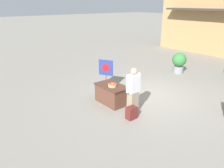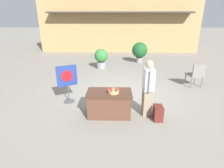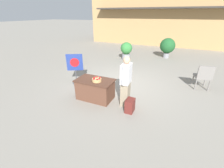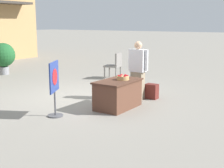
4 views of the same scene
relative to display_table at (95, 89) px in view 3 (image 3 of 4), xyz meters
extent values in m
plane|color=gray|center=(0.32, 1.50, -0.36)|extent=(120.00, 120.00, 0.00)
cube|color=tan|center=(0.44, 12.54, 2.19)|extent=(13.25, 4.10, 5.09)
cube|color=#38332D|center=(0.44, 10.03, 2.80)|extent=(11.26, 0.90, 0.12)
cube|color=brown|center=(0.00, 0.00, -0.02)|extent=(1.20, 0.71, 0.67)
cube|color=#492C20|center=(0.00, 0.00, 0.33)|extent=(1.28, 0.76, 0.04)
cylinder|color=tan|center=(0.12, -0.07, 0.40)|extent=(0.31, 0.31, 0.10)
sphere|color=red|center=(0.22, -0.08, 0.44)|extent=(0.08, 0.08, 0.08)
sphere|color=red|center=(0.18, 0.01, 0.44)|extent=(0.08, 0.08, 0.08)
sphere|color=red|center=(0.07, 0.02, 0.44)|extent=(0.08, 0.08, 0.08)
sphere|color=#A30F14|center=(0.02, -0.06, 0.44)|extent=(0.08, 0.08, 0.08)
sphere|color=#A30F14|center=(0.06, -0.16, 0.44)|extent=(0.08, 0.08, 0.08)
sphere|color=#A30F14|center=(0.18, -0.15, 0.44)|extent=(0.08, 0.08, 0.08)
cube|color=gray|center=(1.09, 0.04, 0.03)|extent=(0.25, 0.35, 0.78)
cube|color=silver|center=(1.09, 0.04, 0.73)|extent=(0.28, 0.43, 0.62)
sphere|color=tan|center=(1.09, 0.04, 1.16)|extent=(0.22, 0.22, 0.22)
cylinder|color=silver|center=(1.10, -0.22, 0.76)|extent=(0.09, 0.09, 0.57)
cylinder|color=silver|center=(1.08, 0.30, 0.76)|extent=(0.09, 0.09, 0.57)
cube|color=maroon|center=(1.35, -0.27, -0.15)|extent=(0.24, 0.34, 0.42)
cylinder|color=#4C4C51|center=(-1.40, 0.81, -0.34)|extent=(0.36, 0.36, 0.03)
cylinder|color=#4C4C51|center=(-1.40, 0.81, -0.05)|extent=(0.04, 0.04, 0.55)
cube|color=navy|center=(-1.40, 0.81, 0.57)|extent=(0.60, 0.34, 0.69)
cylinder|color=red|center=(-1.39, 0.79, 0.57)|extent=(0.33, 0.18, 0.37)
cylinder|color=gray|center=(3.18, 2.65, -0.13)|extent=(0.05, 0.05, 0.45)
cylinder|color=gray|center=(3.64, 2.74, -0.13)|extent=(0.05, 0.05, 0.45)
cylinder|color=gray|center=(3.27, 2.19, -0.13)|extent=(0.05, 0.05, 0.45)
cylinder|color=gray|center=(3.73, 2.28, -0.13)|extent=(0.05, 0.05, 0.45)
cube|color=gray|center=(3.46, 2.47, 0.12)|extent=(0.64, 0.64, 0.06)
cube|color=gray|center=(3.50, 2.22, 0.39)|extent=(0.55, 0.16, 0.48)
cylinder|color=gray|center=(1.70, 6.71, -0.20)|extent=(0.39, 0.39, 0.32)
sphere|color=#1E5628|center=(1.70, 6.71, 0.45)|extent=(0.98, 0.98, 0.98)
cylinder|color=gray|center=(-0.66, 5.19, -0.18)|extent=(0.54, 0.54, 0.36)
sphere|color=#337A38|center=(-0.66, 5.19, 0.38)|extent=(0.74, 0.74, 0.74)
camera|label=1|loc=(5.88, -4.78, 3.24)|focal=35.00mm
camera|label=2|loc=(0.18, -4.54, 2.27)|focal=28.00mm
camera|label=3|loc=(2.41, -3.99, 2.38)|focal=24.00mm
camera|label=4|loc=(-6.42, -4.12, 1.78)|focal=50.00mm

